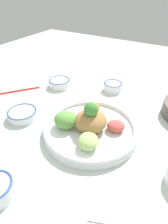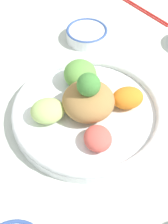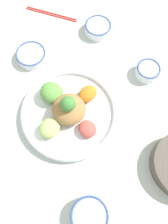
{
  "view_description": "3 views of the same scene",
  "coord_description": "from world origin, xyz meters",
  "px_view_note": "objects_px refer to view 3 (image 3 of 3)",
  "views": [
    {
      "loc": [
        -0.47,
        -0.22,
        0.47
      ],
      "look_at": [
        -0.01,
        0.06,
        0.07
      ],
      "focal_mm": 30.0,
      "sensor_mm": 36.0,
      "label": 1
    },
    {
      "loc": [
        0.07,
        -0.41,
        0.55
      ],
      "look_at": [
        -0.03,
        0.02,
        0.02
      ],
      "focal_mm": 50.0,
      "sensor_mm": 36.0,
      "label": 2
    },
    {
      "loc": [
        -0.06,
        -0.24,
        0.74
      ],
      "look_at": [
        0.02,
        0.01,
        0.04
      ],
      "focal_mm": 35.0,
      "sensor_mm": 36.0,
      "label": 3
    }
  ],
  "objects_px": {
    "rice_bowl_blue": "(148,71)",
    "chopsticks_pair_far": "(51,14)",
    "sauce_bowl_red": "(31,55)",
    "sauce_bowl_dark": "(89,216)",
    "serving_spoon_main": "(19,200)",
    "salad_platter": "(69,111)",
    "sauce_bowl_far": "(98,28)"
  },
  "relations": [
    {
      "from": "rice_bowl_blue",
      "to": "chopsticks_pair_far",
      "type": "bearing_deg",
      "value": 122.47
    },
    {
      "from": "sauce_bowl_red",
      "to": "sauce_bowl_dark",
      "type": "xyz_separation_m",
      "value": [
        0.02,
        -0.61,
        0.01
      ]
    },
    {
      "from": "rice_bowl_blue",
      "to": "serving_spoon_main",
      "type": "relative_size",
      "value": 0.73
    },
    {
      "from": "sauce_bowl_red",
      "to": "sauce_bowl_dark",
      "type": "height_order",
      "value": "sauce_bowl_dark"
    },
    {
      "from": "rice_bowl_blue",
      "to": "chopsticks_pair_far",
      "type": "height_order",
      "value": "rice_bowl_blue"
    },
    {
      "from": "salad_platter",
      "to": "serving_spoon_main",
      "type": "xyz_separation_m",
      "value": [
        -0.24,
        -0.22,
        -0.02
      ]
    },
    {
      "from": "sauce_bowl_dark",
      "to": "chopsticks_pair_far",
      "type": "distance_m",
      "value": 0.8
    },
    {
      "from": "salad_platter",
      "to": "sauce_bowl_dark",
      "type": "xyz_separation_m",
      "value": [
        -0.05,
        -0.33,
        -0.0
      ]
    },
    {
      "from": "sauce_bowl_red",
      "to": "salad_platter",
      "type": "bearing_deg",
      "value": -77.15
    },
    {
      "from": "salad_platter",
      "to": "rice_bowl_blue",
      "type": "bearing_deg",
      "value": 9.51
    },
    {
      "from": "rice_bowl_blue",
      "to": "sauce_bowl_dark",
      "type": "height_order",
      "value": "sauce_bowl_dark"
    },
    {
      "from": "salad_platter",
      "to": "rice_bowl_blue",
      "type": "distance_m",
      "value": 0.34
    },
    {
      "from": "sauce_bowl_dark",
      "to": "serving_spoon_main",
      "type": "relative_size",
      "value": 0.92
    },
    {
      "from": "sauce_bowl_dark",
      "to": "sauce_bowl_red",
      "type": "bearing_deg",
      "value": 91.53
    },
    {
      "from": "sauce_bowl_far",
      "to": "serving_spoon_main",
      "type": "distance_m",
      "value": 0.7
    },
    {
      "from": "salad_platter",
      "to": "chopsticks_pair_far",
      "type": "xyz_separation_m",
      "value": [
        0.07,
        0.46,
        -0.02
      ]
    },
    {
      "from": "sauce_bowl_dark",
      "to": "serving_spoon_main",
      "type": "xyz_separation_m",
      "value": [
        -0.19,
        0.11,
        -0.02
      ]
    },
    {
      "from": "rice_bowl_blue",
      "to": "salad_platter",
      "type": "bearing_deg",
      "value": -170.49
    },
    {
      "from": "serving_spoon_main",
      "to": "sauce_bowl_far",
      "type": "bearing_deg",
      "value": -63.46
    },
    {
      "from": "chopsticks_pair_far",
      "to": "serving_spoon_main",
      "type": "relative_size",
      "value": 1.57
    },
    {
      "from": "rice_bowl_blue",
      "to": "sauce_bowl_red",
      "type": "bearing_deg",
      "value": 150.98
    },
    {
      "from": "sauce_bowl_dark",
      "to": "chopsticks_pair_far",
      "type": "bearing_deg",
      "value": 81.43
    },
    {
      "from": "rice_bowl_blue",
      "to": "sauce_bowl_dark",
      "type": "xyz_separation_m",
      "value": [
        -0.38,
        -0.39,
        0.0
      ]
    },
    {
      "from": "salad_platter",
      "to": "chopsticks_pair_far",
      "type": "distance_m",
      "value": 0.47
    },
    {
      "from": "sauce_bowl_red",
      "to": "sauce_bowl_dark",
      "type": "relative_size",
      "value": 1.03
    },
    {
      "from": "sauce_bowl_dark",
      "to": "chopsticks_pair_far",
      "type": "xyz_separation_m",
      "value": [
        0.12,
        0.79,
        -0.02
      ]
    },
    {
      "from": "chopsticks_pair_far",
      "to": "sauce_bowl_red",
      "type": "bearing_deg",
      "value": -87.55
    },
    {
      "from": "sauce_bowl_far",
      "to": "chopsticks_pair_far",
      "type": "height_order",
      "value": "sauce_bowl_far"
    },
    {
      "from": "salad_platter",
      "to": "sauce_bowl_red",
      "type": "bearing_deg",
      "value": 102.85
    },
    {
      "from": "rice_bowl_blue",
      "to": "sauce_bowl_far",
      "type": "height_order",
      "value": "rice_bowl_blue"
    },
    {
      "from": "sauce_bowl_far",
      "to": "sauce_bowl_red",
      "type": "bearing_deg",
      "value": -173.46
    },
    {
      "from": "sauce_bowl_far",
      "to": "chopsticks_pair_far",
      "type": "distance_m",
      "value": 0.22
    }
  ]
}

